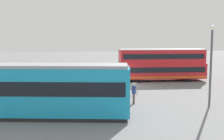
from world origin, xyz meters
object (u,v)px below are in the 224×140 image
tram_yellow (27,90)px  info_sign (31,81)px  double_decker_bus (161,65)px  pedestrian_crossing (134,92)px  street_lamp (211,59)px  pedestrian_near_railing (111,87)px

tram_yellow → info_sign: tram_yellow is taller
double_decker_bus → pedestrian_crossing: size_ratio=6.36×
tram_yellow → street_lamp: street_lamp is taller
double_decker_bus → tram_yellow: double_decker_bus is taller
pedestrian_near_railing → street_lamp: size_ratio=0.27×
pedestrian_near_railing → info_sign: info_sign is taller
double_decker_bus → pedestrian_crossing: 12.64m
pedestrian_crossing → double_decker_bus: bearing=-118.7°
pedestrian_near_railing → info_sign: size_ratio=0.68×
pedestrian_crossing → info_sign: bearing=-17.1°
pedestrian_crossing → info_sign: (8.14, -2.50, 0.71)m
tram_yellow → street_lamp: 13.35m
double_decker_bus → tram_yellow: size_ratio=0.78×
street_lamp → tram_yellow: bearing=2.8°
double_decker_bus → pedestrian_crossing: double_decker_bus is taller
pedestrian_crossing → info_sign: 8.55m
tram_yellow → pedestrian_crossing: 8.08m
pedestrian_near_railing → pedestrian_crossing: size_ratio=0.99×
info_sign → street_lamp: size_ratio=0.40×
info_sign → tram_yellow: bearing=95.2°
double_decker_bus → street_lamp: size_ratio=1.75×
info_sign → street_lamp: 14.38m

